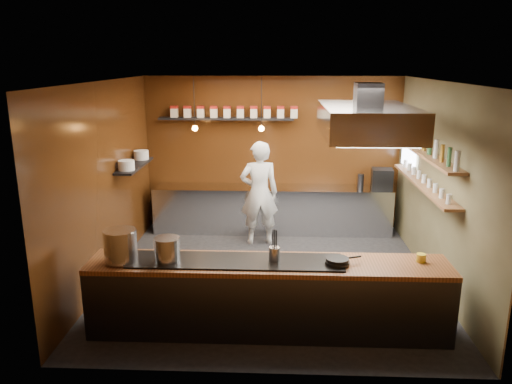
# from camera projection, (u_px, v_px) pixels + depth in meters

# --- Properties ---
(floor) EXTENTS (5.00, 5.00, 0.00)m
(floor) POSITION_uv_depth(u_px,v_px,m) (270.00, 277.00, 7.83)
(floor) COLOR black
(floor) RESTS_ON ground
(back_wall) EXTENTS (5.00, 0.00, 5.00)m
(back_wall) POSITION_uv_depth(u_px,v_px,m) (273.00, 154.00, 9.86)
(back_wall) COLOR #3C1E0A
(back_wall) RESTS_ON ground
(left_wall) EXTENTS (0.00, 5.00, 5.00)m
(left_wall) POSITION_uv_depth(u_px,v_px,m) (106.00, 182.00, 7.55)
(left_wall) COLOR #3C1E0A
(left_wall) RESTS_ON ground
(right_wall) EXTENTS (0.00, 5.00, 5.00)m
(right_wall) POSITION_uv_depth(u_px,v_px,m) (441.00, 186.00, 7.34)
(right_wall) COLOR brown
(right_wall) RESTS_ON ground
(ceiling) EXTENTS (5.00, 5.00, 0.00)m
(ceiling) POSITION_uv_depth(u_px,v_px,m) (272.00, 81.00, 7.06)
(ceiling) COLOR silver
(ceiling) RESTS_ON back_wall
(window_pane) EXTENTS (0.00, 1.00, 1.00)m
(window_pane) POSITION_uv_depth(u_px,v_px,m) (410.00, 141.00, 8.88)
(window_pane) COLOR white
(window_pane) RESTS_ON right_wall
(prep_counter) EXTENTS (4.60, 0.65, 0.90)m
(prep_counter) POSITION_uv_depth(u_px,v_px,m) (272.00, 209.00, 9.81)
(prep_counter) COLOR silver
(prep_counter) RESTS_ON floor
(pass_counter) EXTENTS (4.40, 0.72, 0.94)m
(pass_counter) POSITION_uv_depth(u_px,v_px,m) (268.00, 296.00, 6.16)
(pass_counter) COLOR #38383D
(pass_counter) RESTS_ON floor
(tin_shelf) EXTENTS (2.60, 0.26, 0.04)m
(tin_shelf) POSITION_uv_depth(u_px,v_px,m) (226.00, 119.00, 9.58)
(tin_shelf) COLOR black
(tin_shelf) RESTS_ON back_wall
(plate_shelf) EXTENTS (0.30, 1.40, 0.04)m
(plate_shelf) POSITION_uv_depth(u_px,v_px,m) (135.00, 166.00, 8.49)
(plate_shelf) COLOR black
(plate_shelf) RESTS_ON left_wall
(bottle_shelf_upper) EXTENTS (0.26, 2.80, 0.04)m
(bottle_shelf_upper) POSITION_uv_depth(u_px,v_px,m) (426.00, 154.00, 7.53)
(bottle_shelf_upper) COLOR brown
(bottle_shelf_upper) RESTS_ON right_wall
(bottle_shelf_lower) EXTENTS (0.26, 2.80, 0.04)m
(bottle_shelf_lower) POSITION_uv_depth(u_px,v_px,m) (423.00, 184.00, 7.65)
(bottle_shelf_lower) COLOR brown
(bottle_shelf_lower) RESTS_ON right_wall
(extractor_hood) EXTENTS (1.20, 2.00, 0.72)m
(extractor_hood) POSITION_uv_depth(u_px,v_px,m) (367.00, 120.00, 6.74)
(extractor_hood) COLOR #38383D
(extractor_hood) RESTS_ON ceiling
(pendant_left) EXTENTS (0.10, 0.10, 0.95)m
(pendant_left) POSITION_uv_depth(u_px,v_px,m) (195.00, 125.00, 8.98)
(pendant_left) COLOR black
(pendant_left) RESTS_ON ceiling
(pendant_right) EXTENTS (0.10, 0.10, 0.95)m
(pendant_right) POSITION_uv_depth(u_px,v_px,m) (261.00, 126.00, 8.92)
(pendant_right) COLOR black
(pendant_right) RESTS_ON ceiling
(storage_tins) EXTENTS (2.43, 0.13, 0.22)m
(storage_tins) POSITION_uv_depth(u_px,v_px,m) (234.00, 112.00, 9.54)
(storage_tins) COLOR beige
(storage_tins) RESTS_ON tin_shelf
(plate_stacks) EXTENTS (0.26, 1.16, 0.16)m
(plate_stacks) POSITION_uv_depth(u_px,v_px,m) (134.00, 160.00, 8.47)
(plate_stacks) COLOR white
(plate_stacks) RESTS_ON plate_shelf
(bottles) EXTENTS (0.06, 2.66, 0.24)m
(bottles) POSITION_uv_depth(u_px,v_px,m) (427.00, 145.00, 7.49)
(bottles) COLOR silver
(bottles) RESTS_ON bottle_shelf_upper
(wine_glasses) EXTENTS (0.07, 2.37, 0.13)m
(wine_glasses) POSITION_uv_depth(u_px,v_px,m) (424.00, 179.00, 7.62)
(wine_glasses) COLOR silver
(wine_glasses) RESTS_ON bottle_shelf_lower
(stockpot_large) EXTENTS (0.51, 0.51, 0.39)m
(stockpot_large) POSITION_uv_depth(u_px,v_px,m) (120.00, 245.00, 6.01)
(stockpot_large) COLOR silver
(stockpot_large) RESTS_ON pass_counter
(stockpot_small) EXTENTS (0.35, 0.35, 0.29)m
(stockpot_small) POSITION_uv_depth(u_px,v_px,m) (167.00, 249.00, 6.01)
(stockpot_small) COLOR silver
(stockpot_small) RESTS_ON pass_counter
(utensil_crock) EXTENTS (0.18, 0.18, 0.17)m
(utensil_crock) POSITION_uv_depth(u_px,v_px,m) (274.00, 254.00, 6.02)
(utensil_crock) COLOR silver
(utensil_crock) RESTS_ON pass_counter
(frying_pan) EXTENTS (0.45, 0.29, 0.07)m
(frying_pan) POSITION_uv_depth(u_px,v_px,m) (338.00, 261.00, 5.94)
(frying_pan) COLOR black
(frying_pan) RESTS_ON pass_counter
(butter_jar) EXTENTS (0.13, 0.13, 0.10)m
(butter_jar) POSITION_uv_depth(u_px,v_px,m) (421.00, 258.00, 6.04)
(butter_jar) COLOR yellow
(butter_jar) RESTS_ON pass_counter
(espresso_machine) EXTENTS (0.42, 0.41, 0.39)m
(espresso_machine) POSITION_uv_depth(u_px,v_px,m) (382.00, 179.00, 9.53)
(espresso_machine) COLOR black
(espresso_machine) RESTS_ON prep_counter
(chef) EXTENTS (0.76, 0.56, 1.91)m
(chef) POSITION_uv_depth(u_px,v_px,m) (259.00, 193.00, 9.03)
(chef) COLOR silver
(chef) RESTS_ON floor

